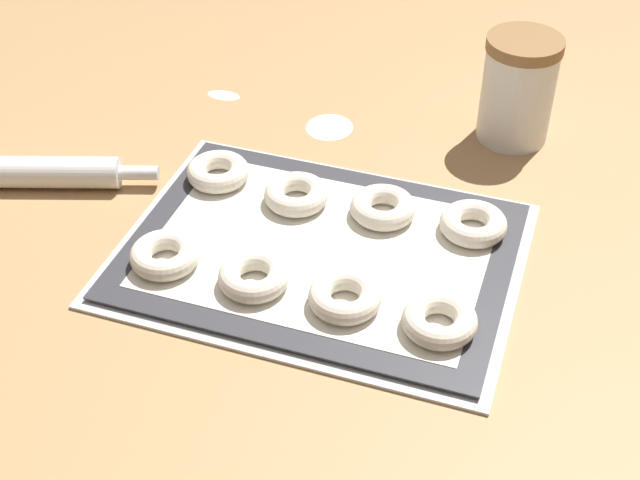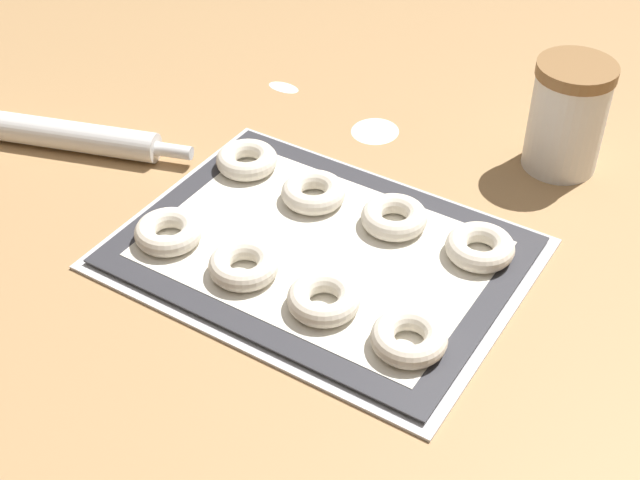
% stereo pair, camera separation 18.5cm
% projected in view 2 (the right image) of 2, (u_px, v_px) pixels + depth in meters
% --- Properties ---
extents(ground_plane, '(2.80, 2.80, 0.00)m').
position_uv_depth(ground_plane, '(339.00, 250.00, 1.06)').
color(ground_plane, '#A87F51').
extents(baking_tray, '(0.46, 0.35, 0.01)m').
position_uv_depth(baking_tray, '(320.00, 253.00, 1.05)').
color(baking_tray, silver).
rests_on(baking_tray, ground_plane).
extents(baking_mat, '(0.44, 0.33, 0.00)m').
position_uv_depth(baking_mat, '(320.00, 249.00, 1.04)').
color(baking_mat, '#333338').
rests_on(baking_mat, baking_tray).
extents(bagel_front_far_left, '(0.08, 0.08, 0.03)m').
position_uv_depth(bagel_front_far_left, '(168.00, 232.00, 1.05)').
color(bagel_front_far_left, silver).
rests_on(bagel_front_far_left, baking_mat).
extents(bagel_front_mid_left, '(0.08, 0.08, 0.03)m').
position_uv_depth(bagel_front_mid_left, '(244.00, 265.00, 1.00)').
color(bagel_front_mid_left, silver).
rests_on(bagel_front_mid_left, baking_mat).
extents(bagel_front_mid_right, '(0.08, 0.08, 0.03)m').
position_uv_depth(bagel_front_mid_right, '(324.00, 299.00, 0.96)').
color(bagel_front_mid_right, silver).
rests_on(bagel_front_mid_right, baking_mat).
extents(bagel_front_far_right, '(0.08, 0.08, 0.03)m').
position_uv_depth(bagel_front_far_right, '(409.00, 338.00, 0.91)').
color(bagel_front_far_right, silver).
rests_on(bagel_front_far_right, baking_mat).
extents(bagel_back_far_left, '(0.08, 0.08, 0.03)m').
position_uv_depth(bagel_back_far_left, '(247.00, 160.00, 1.16)').
color(bagel_back_far_left, silver).
rests_on(bagel_back_far_left, baking_mat).
extents(bagel_back_mid_left, '(0.08, 0.08, 0.03)m').
position_uv_depth(bagel_back_mid_left, '(314.00, 192.00, 1.11)').
color(bagel_back_mid_left, silver).
rests_on(bagel_back_mid_left, baking_mat).
extents(bagel_back_mid_right, '(0.08, 0.08, 0.03)m').
position_uv_depth(bagel_back_mid_right, '(394.00, 217.00, 1.07)').
color(bagel_back_mid_right, silver).
rests_on(bagel_back_mid_right, baking_mat).
extents(bagel_back_far_right, '(0.08, 0.08, 0.03)m').
position_uv_depth(bagel_back_far_right, '(480.00, 247.00, 1.02)').
color(bagel_back_far_right, silver).
rests_on(bagel_back_far_right, baking_mat).
extents(flour_canister, '(0.10, 0.10, 0.15)m').
position_uv_depth(flour_canister, '(568.00, 116.00, 1.14)').
color(flour_canister, white).
rests_on(flour_canister, ground_plane).
extents(rolling_pin, '(0.45, 0.16, 0.04)m').
position_uv_depth(rolling_pin, '(31.00, 130.00, 1.22)').
color(rolling_pin, silver).
rests_on(rolling_pin, ground_plane).
extents(flour_patch_near, '(0.07, 0.07, 0.00)m').
position_uv_depth(flour_patch_near, '(375.00, 130.00, 1.25)').
color(flour_patch_near, white).
rests_on(flour_patch_near, ground_plane).
extents(flour_patch_far, '(0.05, 0.03, 0.00)m').
position_uv_depth(flour_patch_far, '(284.00, 87.00, 1.35)').
color(flour_patch_far, white).
rests_on(flour_patch_far, ground_plane).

